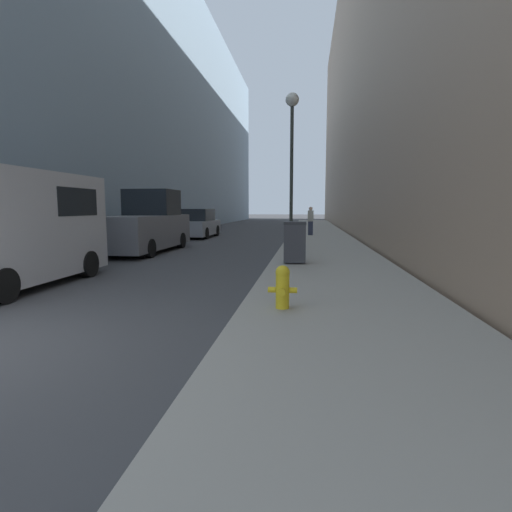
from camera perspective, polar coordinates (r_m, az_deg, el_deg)
The scene contains 10 objects.
sidewalk_right at distance 21.82m, azimuth 9.11°, elevation 2.56°, with size 3.47×60.00×0.13m.
building_left_glass at distance 34.10m, azimuth -19.78°, elevation 19.60°, with size 12.00×60.00×18.81m.
building_right_stone at distance 32.23m, azimuth 24.29°, elevation 22.59°, with size 12.00×60.00×21.43m.
fire_hydrant at distance 6.19m, azimuth 3.81°, elevation -4.29°, with size 0.45×0.34×0.67m.
trash_bin at distance 11.28m, azimuth 5.59°, elevation 2.02°, with size 0.62×0.60×1.17m.
lamppost at distance 15.93m, azimuth 5.14°, elevation 16.25°, with size 0.51×0.51×5.87m.
white_van at distance 9.92m, azimuth -31.47°, elevation 3.88°, with size 2.04×4.49×2.44m.
pickup_truck at distance 16.01m, azimuth -15.53°, elevation 4.16°, with size 2.07×5.50×2.41m.
parked_sedan_near at distance 23.08m, azimuth -8.32°, elevation 4.48°, with size 1.80×4.32×1.62m.
pedestrian_on_sidewalk at distance 23.05m, azimuth 7.80°, elevation 4.99°, with size 0.33×0.21×1.62m.
Camera 1 is at (4.32, -3.74, 1.68)m, focal length 28.00 mm.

